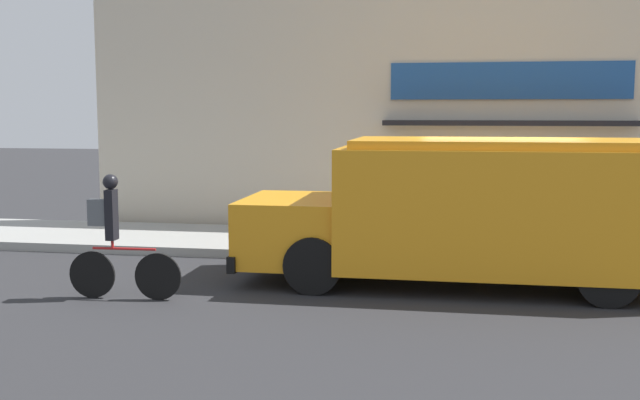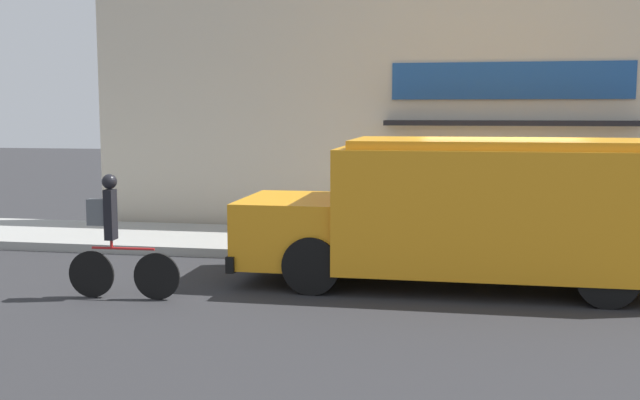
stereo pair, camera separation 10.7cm
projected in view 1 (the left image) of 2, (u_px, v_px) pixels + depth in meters
The scene contains 5 objects.
ground_plane at pixel (498, 268), 12.37m from camera, with size 70.00×70.00×0.00m, color #2B2B2D.
sidewalk at pixel (493, 248), 13.71m from camera, with size 28.00×2.76×0.16m.
storefront at pixel (493, 112), 15.05m from camera, with size 16.98×0.80×5.13m.
school_bus at pixel (479, 210), 11.01m from camera, with size 6.45×2.65×2.18m.
cyclist at pixel (115, 239), 10.28m from camera, with size 1.60×0.21×1.73m.
Camera 1 is at (-0.79, -12.47, 2.59)m, focal length 42.00 mm.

